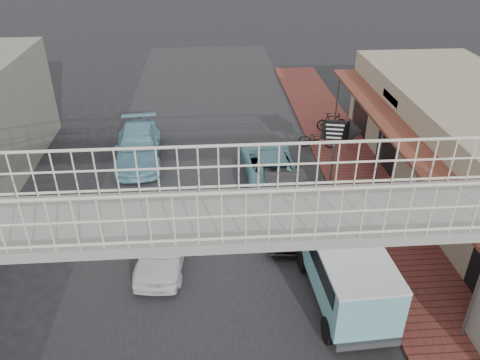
{
  "coord_description": "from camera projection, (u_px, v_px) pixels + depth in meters",
  "views": [
    {
      "loc": [
        -0.18,
        -11.95,
        10.68
      ],
      "look_at": [
        0.92,
        3.26,
        1.8
      ],
      "focal_mm": 35.0,
      "sensor_mm": 36.0,
      "label": 1
    }
  ],
  "objects": [
    {
      "name": "road_strip",
      "position": [
        220.0,
        276.0,
        15.68
      ],
      "size": [
        10.0,
        60.0,
        0.01
      ],
      "primitive_type": "cube",
      "color": "black",
      "rests_on": "ground"
    },
    {
      "name": "sidewalk",
      "position": [
        380.0,
        216.0,
        18.65
      ],
      "size": [
        3.0,
        40.0,
        0.1
      ],
      "primitive_type": "cube",
      "color": "brown",
      "rests_on": "ground"
    },
    {
      "name": "white_hatchback",
      "position": [
        163.0,
        246.0,
        16.03
      ],
      "size": [
        1.96,
        4.04,
        1.33
      ],
      "primitive_type": "imported",
      "rotation": [
        0.0,
        0.0,
        -0.1
      ],
      "color": "white",
      "rests_on": "ground"
    },
    {
      "name": "ground",
      "position": [
        220.0,
        276.0,
        15.69
      ],
      "size": [
        120.0,
        120.0,
        0.0
      ],
      "primitive_type": "plane",
      "color": "black",
      "rests_on": "ground"
    },
    {
      "name": "motorcycle_near",
      "position": [
        318.0,
        138.0,
        23.65
      ],
      "size": [
        2.01,
        0.9,
        1.02
      ],
      "primitive_type": "imported",
      "rotation": [
        0.0,
        0.0,
        1.45
      ],
      "color": "black",
      "rests_on": "sidewalk"
    },
    {
      "name": "arrow_sign",
      "position": [
        353.0,
        132.0,
        19.76
      ],
      "size": [
        1.78,
        1.17,
        2.96
      ],
      "rotation": [
        0.0,
        0.0,
        -0.22
      ],
      "color": "#59595B",
      "rests_on": "sidewalk"
    },
    {
      "name": "angkot_van",
      "position": [
        347.0,
        268.0,
        13.99
      ],
      "size": [
        2.23,
        4.5,
        2.16
      ],
      "rotation": [
        0.0,
        0.0,
        0.05
      ],
      "color": "black",
      "rests_on": "ground"
    },
    {
      "name": "motorcycle_far",
      "position": [
        332.0,
        122.0,
        25.52
      ],
      "size": [
        1.66,
        0.48,
        1.0
      ],
      "primitive_type": "imported",
      "rotation": [
        0.0,
        0.0,
        1.56
      ],
      "color": "black",
      "rests_on": "sidewalk"
    },
    {
      "name": "dark_sedan",
      "position": [
        286.0,
        206.0,
        17.95
      ],
      "size": [
        2.17,
        4.97,
        1.59
      ],
      "primitive_type": "imported",
      "rotation": [
        0.0,
        0.0,
        -0.1
      ],
      "color": "black",
      "rests_on": "ground"
    },
    {
      "name": "street_clock",
      "position": [
        389.0,
        197.0,
        15.54
      ],
      "size": [
        0.71,
        0.64,
        2.74
      ],
      "rotation": [
        0.0,
        0.0,
        0.25
      ],
      "color": "#59595B",
      "rests_on": "sidewalk"
    },
    {
      "name": "angkot_far",
      "position": [
        138.0,
        146.0,
        22.57
      ],
      "size": [
        2.45,
        5.25,
        1.48
      ],
      "primitive_type": "imported",
      "rotation": [
        0.0,
        0.0,
        0.07
      ],
      "color": "#74B3CA",
      "rests_on": "ground"
    },
    {
      "name": "footbridge",
      "position": [
        223.0,
        289.0,
        10.64
      ],
      "size": [
        16.4,
        2.4,
        6.34
      ],
      "color": "gray",
      "rests_on": "ground"
    },
    {
      "name": "angkot_curb",
      "position": [
        270.0,
        165.0,
        21.01
      ],
      "size": [
        2.44,
        5.04,
        1.38
      ],
      "primitive_type": "imported",
      "rotation": [
        0.0,
        0.0,
        3.17
      ],
      "color": "#6BABBA",
      "rests_on": "ground"
    }
  ]
}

